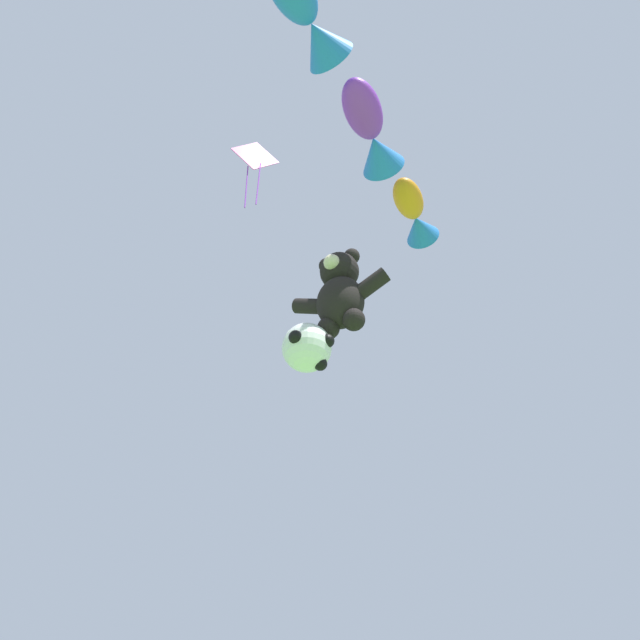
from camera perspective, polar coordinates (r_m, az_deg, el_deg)
teddy_bear_kite at (r=12.51m, az=1.83°, el=2.55°), size 2.13×0.94×2.16m
soccer_ball_kite at (r=11.80m, az=-1.17°, el=-2.54°), size 1.05×1.04×0.97m
fish_kite_tangerine at (r=14.84m, az=8.58°, el=9.61°), size 0.85×1.86×0.80m
fish_kite_violet at (r=13.15m, az=4.66°, el=16.79°), size 1.03×2.17×0.91m
fish_kite_cobalt at (r=12.56m, az=-1.21°, el=26.04°), size 0.98×2.13×0.94m
diamond_kite at (r=16.86m, az=-5.98°, el=14.37°), size 0.92×0.97×2.78m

